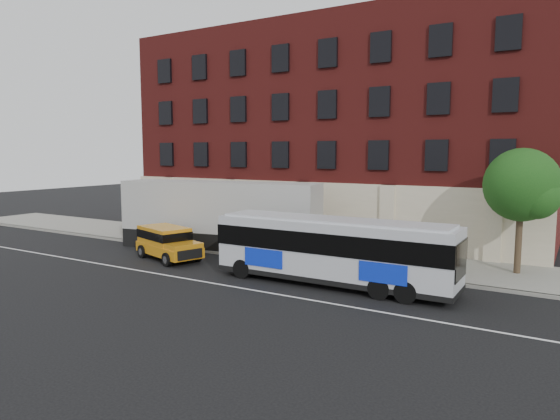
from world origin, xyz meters
The scene contains 10 objects.
ground centered at (0.00, 0.00, 0.00)m, with size 120.00×120.00×0.00m, color black.
sidewalk centered at (0.00, 9.00, 0.07)m, with size 60.00×6.00×0.15m, color gray.
kerb centered at (0.00, 6.00, 0.07)m, with size 60.00×0.25×0.15m, color gray.
lane_line centered at (0.00, 0.50, 0.01)m, with size 60.00×0.12×0.01m, color white.
building centered at (-0.01, 16.92, 7.58)m, with size 30.00×12.10×15.00m.
sign_pole centered at (-8.50, 6.15, 1.45)m, with size 0.30×0.20×2.50m.
street_tree centered at (13.54, 9.48, 4.41)m, with size 3.60×3.60×6.20m.
city_bus centered at (6.39, 3.10, 1.72)m, with size 11.41×2.52×3.12m.
yellow_suv centered at (-4.22, 3.37, 1.06)m, with size 4.97×3.20×1.85m.
shipping_container centered at (-3.42, 7.20, 2.12)m, with size 13.12×4.81×4.29m.
Camera 1 is at (16.13, -17.66, 6.18)m, focal length 32.34 mm.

